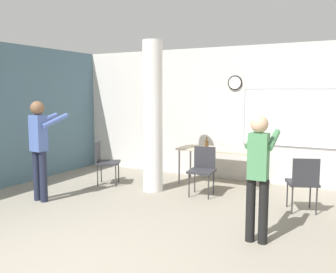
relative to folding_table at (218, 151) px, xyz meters
The scene contains 10 objects.
wall_left_accent 4.17m from the folding_table, 151.86° to the right, with size 0.12×7.00×2.80m.
wall_back 0.96m from the folding_table, 98.01° to the left, with size 8.00×0.15×2.80m.
support_pillar 1.54m from the folding_table, 132.91° to the right, with size 0.37×0.37×2.80m.
folding_table is the anchor object (origin of this frame).
bottle_on_table 0.26m from the folding_table, 158.46° to the right, with size 0.08×0.08×0.24m.
chair_mid_room 2.08m from the folding_table, 30.55° to the right, with size 0.57×0.57×0.87m.
chair_near_pillar 2.28m from the folding_table, 152.57° to the right, with size 0.59×0.59×0.87m.
chair_table_front 0.86m from the folding_table, 88.21° to the right, with size 0.49×0.49×0.87m.
person_watching_back 3.37m from the folding_table, 132.96° to the right, with size 0.43×0.65×1.71m.
person_playing_side 2.91m from the folding_table, 60.13° to the right, with size 0.35×0.63×1.59m.
Camera 1 is at (2.66, -2.58, 1.86)m, focal length 40.00 mm.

